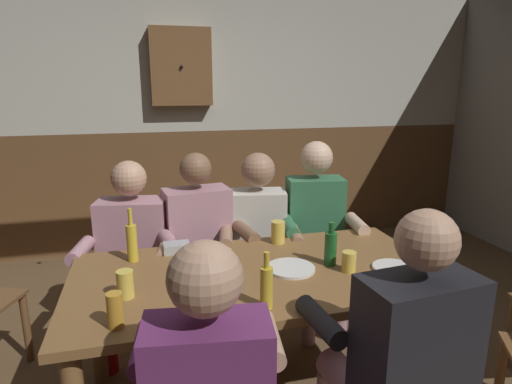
% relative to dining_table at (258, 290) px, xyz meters
% --- Properties ---
extents(ground_plane, '(7.12, 7.12, 0.00)m').
position_rel_dining_table_xyz_m(ground_plane, '(0.00, 0.15, -0.64)').
color(ground_plane, brown).
extents(back_wall_upper, '(5.94, 0.12, 1.36)m').
position_rel_dining_table_xyz_m(back_wall_upper, '(0.00, 2.43, 1.22)').
color(back_wall_upper, beige).
extents(back_wall_wainscot, '(5.94, 0.12, 1.18)m').
position_rel_dining_table_xyz_m(back_wall_wainscot, '(0.00, 2.43, -0.05)').
color(back_wall_wainscot, brown).
rests_on(back_wall_wainscot, ground_plane).
extents(dining_table, '(1.78, 0.91, 0.74)m').
position_rel_dining_table_xyz_m(dining_table, '(0.00, 0.00, 0.00)').
color(dining_table, brown).
rests_on(dining_table, ground_plane).
extents(person_0, '(0.59, 0.59, 1.19)m').
position_rel_dining_table_xyz_m(person_0, '(-0.61, 0.69, 0.02)').
color(person_0, '#B78493').
rests_on(person_0, ground_plane).
extents(person_1, '(0.58, 0.57, 1.22)m').
position_rel_dining_table_xyz_m(person_1, '(-0.19, 0.69, 0.03)').
color(person_1, '#B78493').
rests_on(person_1, ground_plane).
extents(person_2, '(0.54, 0.58, 1.20)m').
position_rel_dining_table_xyz_m(person_2, '(0.19, 0.68, 0.02)').
color(person_2, silver).
rests_on(person_2, ground_plane).
extents(person_3, '(0.55, 0.56, 1.27)m').
position_rel_dining_table_xyz_m(person_3, '(0.59, 0.69, 0.05)').
color(person_3, '#33724C').
rests_on(person_3, ground_plane).
extents(person_5, '(0.57, 0.56, 1.25)m').
position_rel_dining_table_xyz_m(person_5, '(0.35, -0.68, 0.04)').
color(person_5, black).
rests_on(person_5, ground_plane).
extents(table_candle, '(0.04, 0.04, 0.08)m').
position_rel_dining_table_xyz_m(table_candle, '(-0.12, 0.13, 0.14)').
color(table_candle, '#F9E08C').
rests_on(table_candle, dining_table).
extents(condiment_caddy, '(0.14, 0.10, 0.05)m').
position_rel_dining_table_xyz_m(condiment_caddy, '(-0.36, 0.36, 0.13)').
color(condiment_caddy, '#B2B7BC').
rests_on(condiment_caddy, dining_table).
extents(plate_0, '(0.24, 0.24, 0.01)m').
position_rel_dining_table_xyz_m(plate_0, '(0.16, -0.02, 0.11)').
color(plate_0, white).
rests_on(plate_0, dining_table).
extents(plate_1, '(0.21, 0.21, 0.01)m').
position_rel_dining_table_xyz_m(plate_1, '(0.65, -0.15, 0.11)').
color(plate_1, white).
rests_on(plate_1, dining_table).
extents(bottle_0, '(0.05, 0.05, 0.28)m').
position_rel_dining_table_xyz_m(bottle_0, '(-0.59, 0.29, 0.21)').
color(bottle_0, gold).
rests_on(bottle_0, dining_table).
extents(bottle_1, '(0.06, 0.06, 0.22)m').
position_rel_dining_table_xyz_m(bottle_1, '(0.37, -0.01, 0.19)').
color(bottle_1, '#195923').
rests_on(bottle_1, dining_table).
extents(bottle_2, '(0.05, 0.05, 0.24)m').
position_rel_dining_table_xyz_m(bottle_2, '(-0.06, -0.34, 0.20)').
color(bottle_2, gold).
rests_on(bottle_2, dining_table).
extents(pint_glass_0, '(0.07, 0.07, 0.10)m').
position_rel_dining_table_xyz_m(pint_glass_0, '(0.43, -0.11, 0.15)').
color(pint_glass_0, '#E5C64C').
rests_on(pint_glass_0, dining_table).
extents(pint_glass_1, '(0.07, 0.07, 0.12)m').
position_rel_dining_table_xyz_m(pint_glass_1, '(-0.61, -0.11, 0.16)').
color(pint_glass_1, '#E5C64C').
rests_on(pint_glass_1, dining_table).
extents(pint_glass_2, '(0.07, 0.07, 0.11)m').
position_rel_dining_table_xyz_m(pint_glass_2, '(-0.31, -0.24, 0.15)').
color(pint_glass_2, white).
rests_on(pint_glass_2, dining_table).
extents(pint_glass_3, '(0.08, 0.08, 0.13)m').
position_rel_dining_table_xyz_m(pint_glass_3, '(0.21, 0.35, 0.16)').
color(pint_glass_3, '#E5C64C').
rests_on(pint_glass_3, dining_table).
extents(pint_glass_4, '(0.06, 0.06, 0.14)m').
position_rel_dining_table_xyz_m(pint_glass_4, '(-0.64, -0.34, 0.17)').
color(pint_glass_4, gold).
rests_on(pint_glass_4, dining_table).
extents(wall_dart_cabinet, '(0.56, 0.15, 0.70)m').
position_rel_dining_table_xyz_m(wall_dart_cabinet, '(-0.13, 2.30, 1.14)').
color(wall_dart_cabinet, brown).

